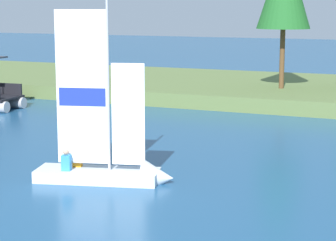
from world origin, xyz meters
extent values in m
cube|color=#5B703D|center=(0.00, 31.25, 0.40)|extent=(80.00, 13.51, 0.80)
cylinder|color=brown|center=(0.43, 29.06, 2.49)|extent=(0.28, 0.28, 3.39)
cube|color=silver|center=(-0.72, 9.93, 0.19)|extent=(4.08, 2.23, 0.37)
cone|color=silver|center=(1.16, 10.44, 0.19)|extent=(1.23, 1.35, 1.14)
cylinder|color=#B7B7BC|center=(-0.34, 10.03, 3.28)|extent=(0.08, 0.08, 5.81)
cube|color=white|center=(-1.14, 9.82, 2.99)|extent=(1.61, 0.46, 4.75)
cube|color=#1E33B2|center=(-1.14, 9.82, 2.68)|extent=(1.45, 0.42, 0.57)
cube|color=white|center=(0.26, 10.19, 2.16)|extent=(1.02, 0.30, 3.18)
cylinder|color=#B7B7BC|center=(-1.14, 9.82, 0.59)|extent=(1.62, 0.49, 0.06)
cube|color=#338CCC|center=(-1.54, 9.42, 0.62)|extent=(0.32, 0.27, 0.50)
sphere|color=tan|center=(-1.54, 9.42, 0.98)|extent=(0.20, 0.20, 0.20)
cube|color=orange|center=(-1.50, 10.01, 0.67)|extent=(0.32, 0.27, 0.60)
sphere|color=tan|center=(-1.50, 10.01, 1.08)|extent=(0.20, 0.20, 0.20)
camera|label=1|loc=(9.36, -7.53, 5.50)|focal=69.84mm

